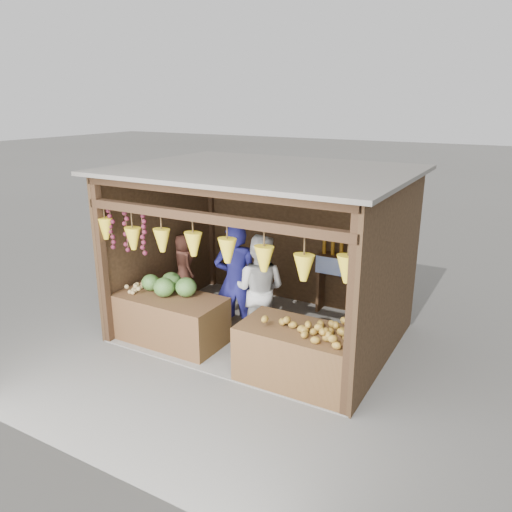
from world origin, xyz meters
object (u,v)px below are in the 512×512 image
Objects in this scene: counter_left at (171,319)px; woman_standing at (259,289)px; counter_right at (298,355)px; man_standing at (236,281)px; vendor_seated at (184,264)px.

woman_standing is at bearing 30.75° from counter_left.
counter_right is 0.91× the size of woman_standing.
man_standing is 1.08× the size of woman_standing.
man_standing is 1.74× the size of vendor_seated.
man_standing is 1.47m from vendor_seated.
man_standing is at bearing 39.62° from counter_left.
woman_standing reaches higher than counter_left.
counter_left is 1.09× the size of counter_right.
counter_left is 1.17m from man_standing.
vendor_seated is at bearing 156.12° from counter_right.
counter_left is at bearing 21.84° from woman_standing.
man_standing is at bearing -168.55° from vendor_seated.
vendor_seated is (-1.78, 0.44, -0.02)m from woman_standing.
counter_right is at bearing 127.34° from man_standing.
man_standing reaches higher than woman_standing.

